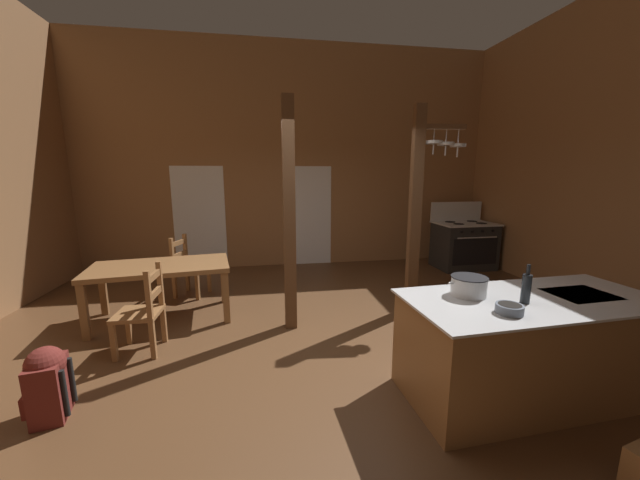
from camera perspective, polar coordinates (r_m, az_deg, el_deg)
The scene contains 15 objects.
ground_plane at distance 4.04m, azimuth 0.35°, elevation -18.07°, with size 8.97×8.16×0.10m, color brown.
wall_back at distance 7.26m, azimuth -4.87°, elevation 13.30°, with size 8.97×0.14×4.43m, color #93663F.
glazed_door_back_left at distance 7.31m, azimuth -19.20°, elevation 3.39°, with size 1.00×0.01×2.05m, color white.
glazed_panel_back_right at distance 7.28m, azimuth -1.46°, elevation 3.96°, with size 0.84×0.01×2.05m, color white.
kitchen_island at distance 3.60m, azimuth 31.09°, elevation -14.78°, with size 2.20×1.07×0.88m.
stove_range at distance 7.63m, azimuth 22.57°, elevation -0.69°, with size 1.16×0.84×1.32m.
support_post_with_pot_rack at distance 4.85m, azimuth 15.95°, elevation 6.03°, with size 0.71×0.27×2.78m.
support_post_center at distance 4.15m, azimuth -5.07°, elevation 3.69°, with size 0.14×0.14×2.78m.
dining_table at distance 4.98m, azimuth -24.74°, elevation -4.70°, with size 1.81×1.13×0.74m.
ladderback_chair_near_window at distance 4.23m, azimuth -27.10°, elevation -10.43°, with size 0.45×0.45×0.95m.
ladderback_chair_by_post at distance 5.85m, azimuth -20.89°, elevation -4.22°, with size 0.56×0.56×0.95m.
backpack at distance 3.61m, azimuth -38.24°, elevation -17.78°, with size 0.34×0.36×0.60m.
stockpot_on_counter at distance 3.23m, azimuth 23.29°, elevation -6.96°, with size 0.37×0.30×0.16m.
mixing_bowl_on_counter at distance 2.98m, azimuth 28.72°, elevation -9.91°, with size 0.20×0.20×0.07m.
bottle_tall_on_counter at distance 3.23m, azimuth 30.82°, elevation -6.80°, with size 0.07×0.07×0.32m.
Camera 1 is at (-0.61, -3.48, 1.91)m, focal length 19.44 mm.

